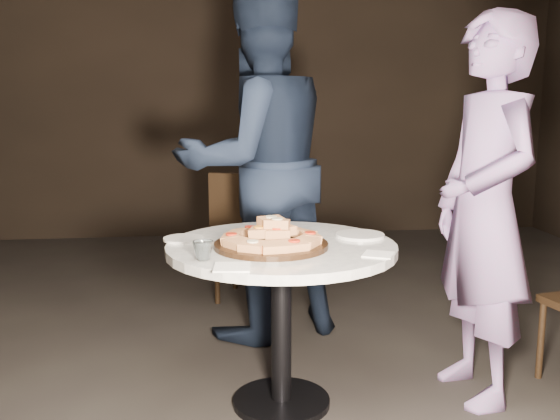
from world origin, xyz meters
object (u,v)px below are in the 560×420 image
(serving_board, at_px, (271,245))
(focaccia_pile, at_px, (272,234))
(chair_far, at_px, (246,228))
(water_glass, at_px, (203,250))
(diner_teal, at_px, (485,211))
(table, at_px, (281,274))
(diner_navy, at_px, (258,165))

(serving_board, bearing_deg, focaccia_pile, 10.77)
(focaccia_pile, height_order, chair_far, chair_far)
(water_glass, height_order, diner_teal, diner_teal)
(table, xyz_separation_m, diner_navy, (-0.03, 0.84, 0.36))
(diner_teal, bearing_deg, water_glass, -84.38)
(table, xyz_separation_m, water_glass, (-0.32, -0.23, 0.17))
(water_glass, distance_m, chair_far, 1.66)
(serving_board, distance_m, water_glass, 0.31)
(chair_far, distance_m, diner_navy, 0.71)
(table, bearing_deg, focaccia_pile, -124.71)
(serving_board, distance_m, focaccia_pile, 0.04)
(focaccia_pile, bearing_deg, table, 55.29)
(chair_far, bearing_deg, diner_teal, 145.73)
(chair_far, relative_size, diner_navy, 0.45)
(diner_teal, bearing_deg, table, -95.52)
(diner_teal, bearing_deg, serving_board, -91.37)
(serving_board, height_order, chair_far, chair_far)
(focaccia_pile, bearing_deg, diner_navy, 88.99)
(water_glass, bearing_deg, chair_far, 81.12)
(diner_navy, bearing_deg, serving_board, 66.79)
(chair_far, bearing_deg, table, 114.65)
(diner_navy, distance_m, diner_teal, 1.23)
(serving_board, height_order, diner_navy, diner_navy)
(serving_board, height_order, diner_teal, diner_teal)
(serving_board, relative_size, diner_navy, 0.24)
(table, distance_m, diner_navy, 0.92)
(table, bearing_deg, diner_teal, -0.02)
(chair_far, bearing_deg, serving_board, 112.61)
(focaccia_pile, distance_m, water_glass, 0.32)
(focaccia_pile, distance_m, diner_teal, 0.91)
(table, bearing_deg, chair_far, 92.56)
(table, relative_size, water_glass, 12.56)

